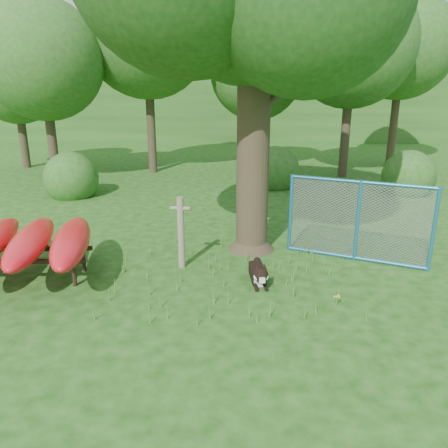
{
  "coord_description": "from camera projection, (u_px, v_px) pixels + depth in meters",
  "views": [
    {
      "loc": [
        0.28,
        -6.89,
        3.55
      ],
      "look_at": [
        0.2,
        1.2,
        1.0
      ],
      "focal_mm": 35.0,
      "sensor_mm": 36.0,
      "label": 1
    }
  ],
  "objects": [
    {
      "name": "bg_tree_b",
      "position": [
        147.0,
        33.0,
        17.43
      ],
      "size": [
        5.2,
        5.2,
        8.22
      ],
      "color": "#32281B",
      "rests_on": "ground"
    },
    {
      "name": "fence_section",
      "position": [
        358.0,
        221.0,
        9.11
      ],
      "size": [
        2.74,
        1.29,
        2.9
      ],
      "rotation": [
        0.0,
        0.0,
        -0.42
      ],
      "color": "teal",
      "rests_on": "ground"
    },
    {
      "name": "bg_tree_a",
      "position": [
        43.0,
        60.0,
        15.89
      ],
      "size": [
        4.4,
        4.4,
        6.7
      ],
      "color": "#32281B",
      "rests_on": "ground"
    },
    {
      "name": "bg_tree_c",
      "position": [
        257.0,
        73.0,
        18.79
      ],
      "size": [
        4.0,
        4.0,
        6.12
      ],
      "color": "#32281B",
      "rests_on": "ground"
    },
    {
      "name": "ground",
      "position": [
        212.0,
        299.0,
        7.64
      ],
      "size": [
        80.0,
        80.0,
        0.0
      ],
      "primitive_type": "plane",
      "color": "#15450D",
      "rests_on": "ground"
    },
    {
      "name": "bg_tree_e",
      "position": [
        402.0,
        47.0,
        19.35
      ],
      "size": [
        4.6,
        4.6,
        7.55
      ],
      "color": "#32281B",
      "rests_on": "ground"
    },
    {
      "name": "shrub_right",
      "position": [
        406.0,
        193.0,
        15.21
      ],
      "size": [
        1.8,
        1.8,
        1.8
      ],
      "primitive_type": "sphere",
      "color": "#24551B",
      "rests_on": "ground"
    },
    {
      "name": "kayak_rack",
      "position": [
        10.0,
        242.0,
        8.2
      ],
      "size": [
        3.41,
        3.02,
        0.99
      ],
      "rotation": [
        0.0,
        0.0,
        0.04
      ],
      "color": "black",
      "rests_on": "ground"
    },
    {
      "name": "husky_dog",
      "position": [
        259.0,
        274.0,
        8.23
      ],
      "size": [
        0.33,
        1.11,
        0.49
      ],
      "rotation": [
        0.0,
        0.0,
        0.08
      ],
      "color": "black",
      "rests_on": "ground"
    },
    {
      "name": "wooden_post",
      "position": [
        181.0,
        231.0,
        8.76
      ],
      "size": [
        0.41,
        0.15,
        1.48
      ],
      "rotation": [
        0.0,
        0.0,
        -0.11
      ],
      "color": "#706854",
      "rests_on": "ground"
    },
    {
      "name": "shrub_left",
      "position": [
        73.0,
        196.0,
        14.84
      ],
      "size": [
        1.8,
        1.8,
        1.8
      ],
      "primitive_type": "sphere",
      "color": "#24551B",
      "rests_on": "ground"
    },
    {
      "name": "wildflower_clump",
      "position": [
        337.0,
        297.0,
        7.29
      ],
      "size": [
        0.11,
        0.09,
        0.23
      ],
      "rotation": [
        0.0,
        0.0,
        0.3
      ],
      "color": "#48832B",
      "rests_on": "ground"
    },
    {
      "name": "bg_tree_f",
      "position": [
        16.0,
        82.0,
        19.0
      ],
      "size": [
        3.6,
        3.6,
        5.55
      ],
      "color": "#32281B",
      "rests_on": "ground"
    },
    {
      "name": "wooded_hillside",
      "position": [
        225.0,
        94.0,
        33.44
      ],
      "size": [
        80.0,
        12.0,
        6.0
      ],
      "primitive_type": "cube",
      "color": "#24551B",
      "rests_on": "ground"
    },
    {
      "name": "shrub_mid",
      "position": [
        274.0,
        187.0,
        16.21
      ],
      "size": [
        1.8,
        1.8,
        1.8
      ],
      "primitive_type": "sphere",
      "color": "#24551B",
      "rests_on": "ground"
    },
    {
      "name": "bg_tree_d",
      "position": [
        353.0,
        44.0,
        16.56
      ],
      "size": [
        4.8,
        4.8,
        7.5
      ],
      "color": "#32281B",
      "rests_on": "ground"
    }
  ]
}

